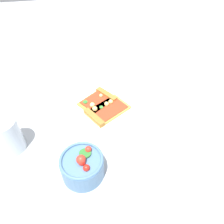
{
  "coord_description": "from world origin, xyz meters",
  "views": [
    {
      "loc": [
        -0.54,
        0.04,
        0.56
      ],
      "look_at": [
        -0.02,
        -0.06,
        0.03
      ],
      "focal_mm": 35.85,
      "sensor_mm": 36.0,
      "label": 1
    }
  ],
  "objects_px": {
    "soda_glass": "(8,137)",
    "pepper_shaker": "(155,76)",
    "pizza_slice_near": "(99,100)",
    "salad_bowl": "(82,166)",
    "pizza_slice_far": "(105,111)",
    "plate": "(103,108)",
    "paper_napkin": "(177,100)"
  },
  "relations": [
    {
      "from": "pizza_slice_far",
      "to": "soda_glass",
      "type": "xyz_separation_m",
      "value": [
        -0.09,
        0.3,
        0.03
      ]
    },
    {
      "from": "plate",
      "to": "pepper_shaker",
      "type": "bearing_deg",
      "value": -62.84
    },
    {
      "from": "salad_bowl",
      "to": "soda_glass",
      "type": "distance_m",
      "value": 0.24
    },
    {
      "from": "salad_bowl",
      "to": "soda_glass",
      "type": "xyz_separation_m",
      "value": [
        0.12,
        0.21,
        0.02
      ]
    },
    {
      "from": "pizza_slice_near",
      "to": "soda_glass",
      "type": "height_order",
      "value": "soda_glass"
    },
    {
      "from": "plate",
      "to": "salad_bowl",
      "type": "height_order",
      "value": "salad_bowl"
    },
    {
      "from": "plate",
      "to": "paper_napkin",
      "type": "xyz_separation_m",
      "value": [
        0.0,
        -0.28,
        -0.01
      ]
    },
    {
      "from": "pepper_shaker",
      "to": "pizza_slice_far",
      "type": "bearing_deg",
      "value": 123.2
    },
    {
      "from": "soda_glass",
      "to": "pepper_shaker",
      "type": "distance_m",
      "value": 0.57
    },
    {
      "from": "salad_bowl",
      "to": "paper_napkin",
      "type": "xyz_separation_m",
      "value": [
        0.24,
        -0.37,
        -0.04
      ]
    },
    {
      "from": "pizza_slice_near",
      "to": "pepper_shaker",
      "type": "bearing_deg",
      "value": -69.2
    },
    {
      "from": "pizza_slice_near",
      "to": "plate",
      "type": "bearing_deg",
      "value": -162.6
    },
    {
      "from": "salad_bowl",
      "to": "paper_napkin",
      "type": "bearing_deg",
      "value": -56.51
    },
    {
      "from": "salad_bowl",
      "to": "pepper_shaker",
      "type": "distance_m",
      "value": 0.48
    },
    {
      "from": "pizza_slice_near",
      "to": "pizza_slice_far",
      "type": "relative_size",
      "value": 0.87
    },
    {
      "from": "pepper_shaker",
      "to": "plate",
      "type": "bearing_deg",
      "value": 117.16
    },
    {
      "from": "salad_bowl",
      "to": "plate",
      "type": "bearing_deg",
      "value": -20.05
    },
    {
      "from": "salad_bowl",
      "to": "pepper_shaker",
      "type": "relative_size",
      "value": 1.66
    },
    {
      "from": "paper_napkin",
      "to": "soda_glass",
      "type": "bearing_deg",
      "value": 101.78
    },
    {
      "from": "plate",
      "to": "paper_napkin",
      "type": "height_order",
      "value": "plate"
    },
    {
      "from": "paper_napkin",
      "to": "salad_bowl",
      "type": "bearing_deg",
      "value": 123.49
    },
    {
      "from": "pizza_slice_far",
      "to": "pepper_shaker",
      "type": "height_order",
      "value": "pepper_shaker"
    },
    {
      "from": "soda_glass",
      "to": "pepper_shaker",
      "type": "relative_size",
      "value": 1.65
    },
    {
      "from": "soda_glass",
      "to": "pepper_shaker",
      "type": "height_order",
      "value": "soda_glass"
    },
    {
      "from": "soda_glass",
      "to": "pizza_slice_near",
      "type": "bearing_deg",
      "value": -62.98
    },
    {
      "from": "pizza_slice_far",
      "to": "soda_glass",
      "type": "relative_size",
      "value": 1.45
    },
    {
      "from": "plate",
      "to": "paper_napkin",
      "type": "bearing_deg",
      "value": -89.68
    },
    {
      "from": "salad_bowl",
      "to": "soda_glass",
      "type": "bearing_deg",
      "value": 58.73
    },
    {
      "from": "plate",
      "to": "soda_glass",
      "type": "height_order",
      "value": "soda_glass"
    },
    {
      "from": "pizza_slice_near",
      "to": "paper_napkin",
      "type": "distance_m",
      "value": 0.29
    },
    {
      "from": "plate",
      "to": "pizza_slice_far",
      "type": "xyz_separation_m",
      "value": [
        -0.03,
        -0.01,
        0.01
      ]
    },
    {
      "from": "pizza_slice_near",
      "to": "paper_napkin",
      "type": "xyz_separation_m",
      "value": [
        -0.03,
        -0.29,
        -0.02
      ]
    }
  ]
}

